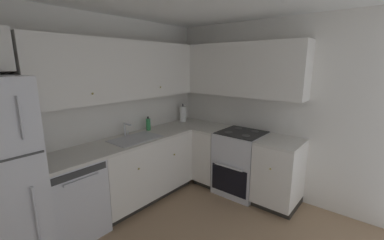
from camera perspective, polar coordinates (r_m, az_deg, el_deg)
name	(u,v)px	position (r m, az deg, el deg)	size (l,w,h in m)	color
wall_back	(96,115)	(3.41, -21.11, 1.07)	(3.64, 0.05, 2.48)	silver
wall_right	(270,110)	(3.73, 17.54, 2.28)	(0.05, 3.18, 2.48)	silver
dishwasher	(71,198)	(3.16, -26.14, -15.80)	(0.60, 0.63, 0.88)	silver
lower_cabinets_back	(143,168)	(3.63, -11.18, -10.83)	(1.43, 0.62, 0.88)	silver
countertop_back	(142,138)	(3.47, -11.50, -4.00)	(2.64, 0.60, 0.04)	beige
lower_cabinets_right	(249,166)	(3.72, 12.97, -10.31)	(0.62, 1.51, 0.88)	silver
countertop_right	(251,136)	(3.57, 13.31, -3.63)	(0.60, 1.51, 0.03)	beige
oven_range	(241,162)	(3.78, 11.10, -9.45)	(0.68, 0.62, 1.06)	silver
upper_cabinets_back	(121,70)	(3.34, -15.91, 10.90)	(2.32, 0.34, 0.74)	silver
upper_cabinets_right	(234,70)	(3.73, 9.60, 11.35)	(0.32, 2.06, 0.74)	silver
sink	(136,142)	(3.38, -12.80, -4.91)	(0.65, 0.40, 0.10)	#B7B7BC
faucet	(126,128)	(3.50, -14.92, -1.82)	(0.07, 0.16, 0.18)	silver
soap_bottle	(148,124)	(3.75, -10.02, -0.96)	(0.06, 0.06, 0.21)	#338C4C
paper_towel_roll	(183,114)	(4.24, -2.11, 1.36)	(0.11, 0.11, 0.32)	white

